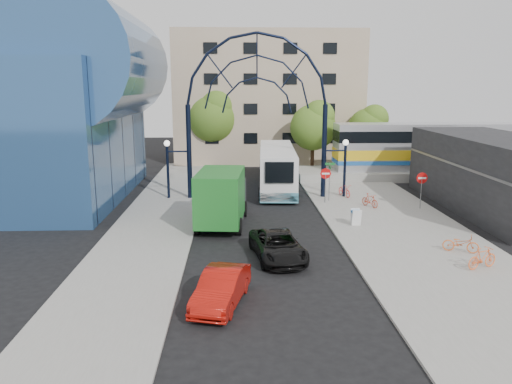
{
  "coord_description": "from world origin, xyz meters",
  "views": [
    {
      "loc": [
        -1.58,
        -22.62,
        8.33
      ],
      "look_at": [
        -0.4,
        6.0,
        2.21
      ],
      "focal_mm": 35.0,
      "sensor_mm": 36.0,
      "label": 1
    }
  ],
  "objects_px": {
    "bike_far_a": "(461,243)",
    "bike_near_b": "(370,200)",
    "stop_sign": "(326,177)",
    "do_not_enter_sign": "(422,182)",
    "street_name_sign": "(330,173)",
    "red_sedan": "(221,288)",
    "tree_north_a": "(314,125)",
    "city_bus": "(277,168)",
    "gateway_arch": "(257,82)",
    "tree_north_b": "(213,116)",
    "train_car": "(471,146)",
    "tree_north_c": "(370,126)",
    "black_suv": "(278,246)",
    "bike_far_b": "(482,258)",
    "bike_near_a": "(345,190)",
    "sandwich_board": "(356,215)",
    "green_truck": "(222,197)"
  },
  "relations": [
    {
      "from": "bike_near_b",
      "to": "tree_north_b",
      "type": "bearing_deg",
      "value": 92.22
    },
    {
      "from": "red_sedan",
      "to": "black_suv",
      "type": "bearing_deg",
      "value": 77.05
    },
    {
      "from": "bike_far_b",
      "to": "tree_north_a",
      "type": "bearing_deg",
      "value": -14.16
    },
    {
      "from": "gateway_arch",
      "to": "train_car",
      "type": "xyz_separation_m",
      "value": [
        20.0,
        8.0,
        -5.66
      ]
    },
    {
      "from": "sandwich_board",
      "to": "tree_north_a",
      "type": "distance_m",
      "value": 20.33
    },
    {
      "from": "bike_near_a",
      "to": "bike_far_a",
      "type": "relative_size",
      "value": 1.01
    },
    {
      "from": "sandwich_board",
      "to": "black_suv",
      "type": "height_order",
      "value": "black_suv"
    },
    {
      "from": "green_truck",
      "to": "bike_near_b",
      "type": "xyz_separation_m",
      "value": [
        10.07,
        3.61,
        -1.14
      ]
    },
    {
      "from": "tree_north_a",
      "to": "bike_far_a",
      "type": "bearing_deg",
      "value": -81.89
    },
    {
      "from": "sandwich_board",
      "to": "city_bus",
      "type": "bearing_deg",
      "value": 108.19
    },
    {
      "from": "sandwich_board",
      "to": "tree_north_c",
      "type": "distance_m",
      "value": 23.17
    },
    {
      "from": "street_name_sign",
      "to": "bike_near_b",
      "type": "relative_size",
      "value": 1.82
    },
    {
      "from": "black_suv",
      "to": "red_sedan",
      "type": "xyz_separation_m",
      "value": [
        -2.62,
        -5.12,
        0.02
      ]
    },
    {
      "from": "stop_sign",
      "to": "city_bus",
      "type": "height_order",
      "value": "city_bus"
    },
    {
      "from": "tree_north_c",
      "to": "bike_near_b",
      "type": "height_order",
      "value": "tree_north_c"
    },
    {
      "from": "tree_north_a",
      "to": "gateway_arch",
      "type": "bearing_deg",
      "value": -117.17
    },
    {
      "from": "city_bus",
      "to": "bike_far_b",
      "type": "distance_m",
      "value": 20.61
    },
    {
      "from": "train_car",
      "to": "red_sedan",
      "type": "relative_size",
      "value": 6.03
    },
    {
      "from": "tree_north_a",
      "to": "city_bus",
      "type": "relative_size",
      "value": 0.56
    },
    {
      "from": "street_name_sign",
      "to": "black_suv",
      "type": "relative_size",
      "value": 0.59
    },
    {
      "from": "bike_near_b",
      "to": "bike_far_a",
      "type": "xyz_separation_m",
      "value": [
        2.03,
        -9.66,
        -0.01
      ]
    },
    {
      "from": "sandwich_board",
      "to": "red_sedan",
      "type": "bearing_deg",
      "value": -126.49
    },
    {
      "from": "tree_north_a",
      "to": "bike_far_b",
      "type": "bearing_deg",
      "value": -82.66
    },
    {
      "from": "train_car",
      "to": "red_sedan",
      "type": "xyz_separation_m",
      "value": [
        -22.18,
        -26.53,
        -2.21
      ]
    },
    {
      "from": "bike_far_a",
      "to": "bike_near_a",
      "type": "bearing_deg",
      "value": 36.68
    },
    {
      "from": "stop_sign",
      "to": "sandwich_board",
      "type": "height_order",
      "value": "stop_sign"
    },
    {
      "from": "bike_far_a",
      "to": "bike_near_b",
      "type": "bearing_deg",
      "value": 35.49
    },
    {
      "from": "tree_north_b",
      "to": "tree_north_a",
      "type": "bearing_deg",
      "value": -21.8
    },
    {
      "from": "bike_far_b",
      "to": "street_name_sign",
      "type": "bearing_deg",
      "value": -3.92
    },
    {
      "from": "tree_north_a",
      "to": "green_truck",
      "type": "xyz_separation_m",
      "value": [
        -8.53,
        -19.01,
        -2.88
      ]
    },
    {
      "from": "city_bus",
      "to": "black_suv",
      "type": "height_order",
      "value": "city_bus"
    },
    {
      "from": "tree_north_c",
      "to": "gateway_arch",
      "type": "bearing_deg",
      "value": -131.04
    },
    {
      "from": "stop_sign",
      "to": "do_not_enter_sign",
      "type": "xyz_separation_m",
      "value": [
        6.2,
        -2.0,
        -0.02
      ]
    },
    {
      "from": "sandwich_board",
      "to": "train_car",
      "type": "xyz_separation_m",
      "value": [
        14.4,
        16.02,
        2.16
      ]
    },
    {
      "from": "city_bus",
      "to": "stop_sign",
      "type": "bearing_deg",
      "value": -58.53
    },
    {
      "from": "train_car",
      "to": "bike_near_b",
      "type": "xyz_separation_m",
      "value": [
        -12.34,
        -11.47,
        -2.32
      ]
    },
    {
      "from": "tree_north_b",
      "to": "red_sedan",
      "type": "relative_size",
      "value": 1.92
    },
    {
      "from": "gateway_arch",
      "to": "bike_far_b",
      "type": "relative_size",
      "value": 8.09
    },
    {
      "from": "red_sedan",
      "to": "bike_near_a",
      "type": "height_order",
      "value": "red_sedan"
    },
    {
      "from": "tree_north_a",
      "to": "green_truck",
      "type": "height_order",
      "value": "tree_north_a"
    },
    {
      "from": "stop_sign",
      "to": "bike_near_a",
      "type": "xyz_separation_m",
      "value": [
        1.84,
        2.0,
        -1.41
      ]
    },
    {
      "from": "sandwich_board",
      "to": "bike_far_b",
      "type": "distance_m",
      "value": 8.45
    },
    {
      "from": "train_car",
      "to": "tree_north_b",
      "type": "bearing_deg",
      "value": 161.64
    },
    {
      "from": "red_sedan",
      "to": "tree_north_a",
      "type": "bearing_deg",
      "value": 88.89
    },
    {
      "from": "bike_far_a",
      "to": "train_car",
      "type": "bearing_deg",
      "value": -2.4
    },
    {
      "from": "sandwich_board",
      "to": "bike_near_a",
      "type": "relative_size",
      "value": 0.56
    },
    {
      "from": "red_sedan",
      "to": "bike_near_b",
      "type": "height_order",
      "value": "red_sedan"
    },
    {
      "from": "green_truck",
      "to": "do_not_enter_sign",
      "type": "bearing_deg",
      "value": 18.24
    },
    {
      "from": "street_name_sign",
      "to": "red_sedan",
      "type": "bearing_deg",
      "value": -113.29
    },
    {
      "from": "green_truck",
      "to": "bike_near_a",
      "type": "xyz_separation_m",
      "value": [
        9.06,
        7.08,
        -1.14
      ]
    }
  ]
}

